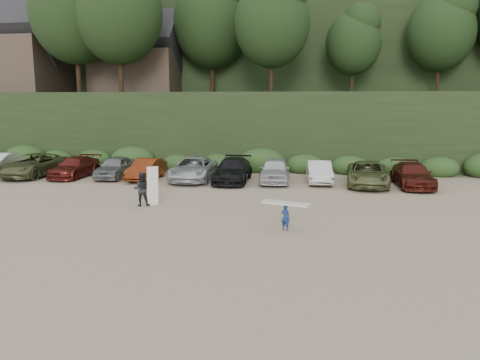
# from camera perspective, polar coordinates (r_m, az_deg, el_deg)

# --- Properties ---
(ground) EXTENTS (120.00, 120.00, 0.00)m
(ground) POSITION_cam_1_polar(r_m,az_deg,el_deg) (21.86, -4.89, -4.58)
(ground) COLOR tan
(ground) RESTS_ON ground
(hillside_backdrop) EXTENTS (90.00, 41.50, 28.00)m
(hillside_backdrop) POSITION_cam_1_polar(r_m,az_deg,el_deg) (57.02, 3.78, 15.61)
(hillside_backdrop) COLOR black
(hillside_backdrop) RESTS_ON ground
(parked_cars) EXTENTS (33.62, 6.04, 1.63)m
(parked_cars) POSITION_cam_1_polar(r_m,az_deg,el_deg) (32.11, -7.90, 1.37)
(parked_cars) COLOR #99989C
(parked_cars) RESTS_ON ground
(child_surfer) EXTENTS (2.06, 1.10, 1.19)m
(child_surfer) POSITION_cam_1_polar(r_m,az_deg,el_deg) (19.64, 5.58, -3.81)
(child_surfer) COLOR navy
(child_surfer) RESTS_ON ground
(adult_surfer) EXTENTS (1.35, 0.83, 2.05)m
(adult_surfer) POSITION_cam_1_polar(r_m,az_deg,el_deg) (24.51, -11.79, -1.07)
(adult_surfer) COLOR black
(adult_surfer) RESTS_ON ground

